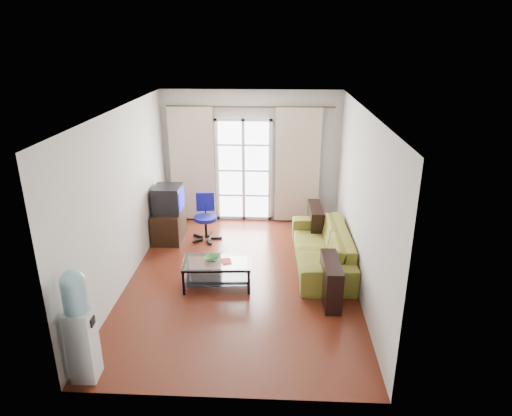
{
  "coord_description": "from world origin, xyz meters",
  "views": [
    {
      "loc": [
        0.54,
        -6.47,
        3.69
      ],
      "look_at": [
        0.21,
        0.35,
        1.09
      ],
      "focal_mm": 32.0,
      "sensor_mm": 36.0,
      "label": 1
    }
  ],
  "objects": [
    {
      "name": "curtain_left",
      "position": [
        -1.2,
        2.48,
        1.2
      ],
      "size": [
        0.9,
        0.07,
        2.35
      ],
      "primitive_type": "cube",
      "color": "beige",
      "rests_on": "curtain_rod"
    },
    {
      "name": "remote",
      "position": [
        -0.43,
        -0.18,
        0.43
      ],
      "size": [
        0.14,
        0.11,
        0.02
      ],
      "primitive_type": "cube",
      "rotation": [
        0.0,
        0.0,
        0.54
      ],
      "color": "black",
      "rests_on": "coffee_table"
    },
    {
      "name": "radiator",
      "position": [
        0.8,
        2.5,
        0.33
      ],
      "size": [
        0.64,
        0.12,
        0.64
      ],
      "primitive_type": "cube",
      "color": "gray",
      "rests_on": "floor"
    },
    {
      "name": "water_cooler",
      "position": [
        -1.6,
        -2.35,
        0.72
      ],
      "size": [
        0.31,
        0.29,
        1.39
      ],
      "rotation": [
        0.0,
        0.0,
        0.04
      ],
      "color": "silver",
      "rests_on": "floor"
    },
    {
      "name": "crt_tv",
      "position": [
        -1.51,
        1.44,
        0.83
      ],
      "size": [
        0.56,
        0.54,
        0.5
      ],
      "rotation": [
        0.0,
        0.0,
        0.0
      ],
      "color": "black",
      "rests_on": "tv_stand"
    },
    {
      "name": "wall_back",
      "position": [
        0.0,
        2.6,
        1.35
      ],
      "size": [
        3.6,
        0.02,
        2.7
      ],
      "primitive_type": "cube",
      "color": "beige",
      "rests_on": "floor"
    },
    {
      "name": "tv_stand",
      "position": [
        -1.51,
        1.45,
        0.29
      ],
      "size": [
        0.53,
        0.79,
        0.58
      ],
      "primitive_type": "cube",
      "rotation": [
        0.0,
        0.0,
        0.01
      ],
      "color": "black",
      "rests_on": "floor"
    },
    {
      "name": "book",
      "position": [
        -0.29,
        -0.26,
        0.43
      ],
      "size": [
        0.25,
        0.28,
        0.02
      ],
      "primitive_type": "imported",
      "rotation": [
        0.0,
        0.0,
        0.29
      ],
      "color": "maroon",
      "rests_on": "coffee_table"
    },
    {
      "name": "curtain_rod",
      "position": [
        0.0,
        2.5,
        2.38
      ],
      "size": [
        3.3,
        0.04,
        0.04
      ],
      "primitive_type": "cylinder",
      "rotation": [
        0.0,
        1.57,
        0.0
      ],
      "color": "#4C3F2D",
      "rests_on": "wall_back"
    },
    {
      "name": "ceiling",
      "position": [
        0.0,
        0.0,
        2.7
      ],
      "size": [
        5.2,
        5.2,
        0.0
      ],
      "primitive_type": "plane",
      "rotation": [
        3.14,
        0.0,
        0.0
      ],
      "color": "white",
      "rests_on": "wall_back"
    },
    {
      "name": "sofa",
      "position": [
        1.32,
        0.55,
        0.32
      ],
      "size": [
        2.28,
        1.01,
        0.65
      ],
      "primitive_type": "imported",
      "rotation": [
        0.0,
        0.0,
        -1.54
      ],
      "color": "brown",
      "rests_on": "floor"
    },
    {
      "name": "floor",
      "position": [
        0.0,
        0.0,
        0.0
      ],
      "size": [
        5.2,
        5.2,
        0.0
      ],
      "primitive_type": "plane",
      "color": "#5E2516",
      "rests_on": "ground"
    },
    {
      "name": "french_door",
      "position": [
        -0.15,
        2.54,
        1.07
      ],
      "size": [
        1.16,
        0.06,
        2.15
      ],
      "color": "white",
      "rests_on": "wall_back"
    },
    {
      "name": "task_chair",
      "position": [
        -0.8,
        1.5,
        0.26
      ],
      "size": [
        0.67,
        0.67,
        0.89
      ],
      "rotation": [
        0.0,
        0.0,
        0.12
      ],
      "color": "black",
      "rests_on": "floor"
    },
    {
      "name": "bowl",
      "position": [
        -0.43,
        -0.2,
        0.45
      ],
      "size": [
        0.34,
        0.34,
        0.06
      ],
      "primitive_type": "imported",
      "rotation": [
        0.0,
        0.0,
        -0.2
      ],
      "color": "green",
      "rests_on": "coffee_table"
    },
    {
      "name": "curtain_right",
      "position": [
        0.95,
        2.48,
        1.2
      ],
      "size": [
        0.9,
        0.07,
        2.35
      ],
      "primitive_type": "cube",
      "color": "beige",
      "rests_on": "curtain_rod"
    },
    {
      "name": "coffee_table",
      "position": [
        -0.36,
        -0.24,
        0.27
      ],
      "size": [
        1.07,
        0.66,
        0.42
      ],
      "rotation": [
        0.0,
        0.0,
        0.06
      ],
      "color": "silver",
      "rests_on": "floor"
    },
    {
      "name": "wall_left",
      "position": [
        -1.8,
        0.0,
        1.35
      ],
      "size": [
        0.02,
        5.2,
        2.7
      ],
      "primitive_type": "cube",
      "color": "beige",
      "rests_on": "floor"
    },
    {
      "name": "wall_front",
      "position": [
        0.0,
        -2.6,
        1.35
      ],
      "size": [
        3.6,
        0.02,
        2.7
      ],
      "primitive_type": "cube",
      "color": "beige",
      "rests_on": "floor"
    },
    {
      "name": "wall_right",
      "position": [
        1.8,
        0.0,
        1.35
      ],
      "size": [
        0.02,
        5.2,
        2.7
      ],
      "primitive_type": "cube",
      "color": "beige",
      "rests_on": "floor"
    }
  ]
}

